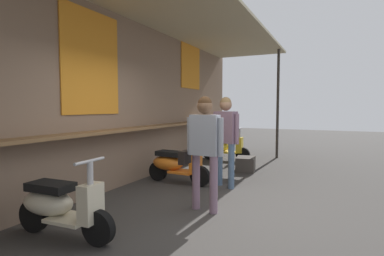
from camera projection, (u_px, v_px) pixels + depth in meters
name	position (u px, v px, depth m)	size (l,w,h in m)	color
ground_plane	(193.00, 212.00, 4.45)	(36.78, 36.78, 0.00)	#383533
market_stall_facade	(94.00, 84.00, 5.11)	(13.13, 2.51, 3.48)	#7F6651
scooter_cream	(59.00, 205.00, 3.58)	(0.47, 1.40, 0.97)	beige
scooter_orange	(175.00, 164.00, 6.18)	(0.47, 1.40, 0.97)	orange
scooter_yellow	(223.00, 147.00, 8.84)	(0.49, 1.40, 0.97)	gold
shopper_with_handbag	(225.00, 132.00, 5.84)	(0.35, 0.69, 1.74)	slate
shopper_browsing	(204.00, 141.00, 4.47)	(0.26, 0.66, 1.71)	gray
merchandise_crate	(246.00, 164.00, 7.34)	(0.54, 0.43, 0.35)	#3D3833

